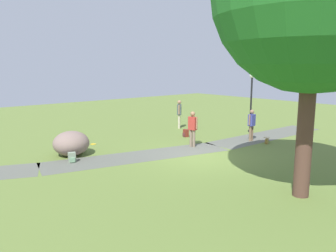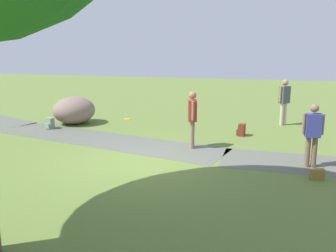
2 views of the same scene
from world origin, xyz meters
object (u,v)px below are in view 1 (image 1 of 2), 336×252
Objects in this scene: passerby_on_path at (179,112)px; spare_backpack_on_lawn at (186,133)px; handbag_on_grass at (267,141)px; lawn_boulder at (71,143)px; man_near_boulder at (193,126)px; lamp_post at (251,96)px; woman_with_handbag at (252,123)px; backpack_by_boulder at (72,157)px; frisbee_on_grass at (93,144)px.

passerby_on_path is 2.66m from spare_backpack_on_lawn.
passerby_on_path reaches higher than handbag_on_grass.
man_near_boulder reaches higher than lawn_boulder.
woman_with_handbag is (1.95, 1.49, -1.17)m from lamp_post.
lawn_boulder is at bearing -26.68° from handbag_on_grass.
lamp_post is 10.43m from lawn_boulder.
frisbee_on_grass is (-2.14, -2.27, -0.18)m from backpack_by_boulder.
woman_with_handbag is at bearing 158.32° from lawn_boulder.
handbag_on_grass is 9.26m from backpack_by_boulder.
lamp_post is 3.61m from handbag_on_grass.
backpack_by_boulder reaches higher than handbag_on_grass.
frisbee_on_grass is (-1.69, -1.25, -0.51)m from lawn_boulder.
handbag_on_grass is at bearing 160.22° from backpack_by_boulder.
handbag_on_grass is (-0.06, 0.89, -0.78)m from woman_with_handbag.
lawn_boulder is 5.46× the size of backpack_by_boulder.
spare_backpack_on_lawn is (3.81, -1.39, -1.90)m from lamp_post.
spare_backpack_on_lawn is at bearing 55.71° from passerby_on_path.
passerby_on_path is (-7.77, -1.71, 0.48)m from lawn_boulder.
spare_backpack_on_lawn is (1.92, -3.77, 0.05)m from handbag_on_grass.
man_near_boulder is 2.42m from spare_backpack_on_lawn.
spare_backpack_on_lawn is (-1.33, -1.87, -0.78)m from man_near_boulder.
man_near_boulder is 4.75× the size of handbag_on_grass.
lamp_post reaches higher than frisbee_on_grass.
passerby_on_path is (-2.76, -3.96, 0.03)m from man_near_boulder.
lamp_post is at bearing 170.11° from lawn_boulder.
passerby_on_path reaches higher than spare_backpack_on_lawn.
man_near_boulder is at bearing 54.47° from spare_backpack_on_lawn.
passerby_on_path is at bearing -167.62° from lawn_boulder.
woman_with_handbag is at bearing 37.35° from lamp_post.
frisbee_on_grass is at bearing -46.50° from man_near_boulder.
lawn_boulder reaches higher than spare_backpack_on_lawn.
spare_backpack_on_lawn is at bearing -125.53° from man_near_boulder.
spare_backpack_on_lawn is at bearing -174.69° from backpack_by_boulder.
backpack_by_boulder is 6.83m from spare_backpack_on_lawn.
lawn_boulder is at bearing -24.19° from man_near_boulder.
woman_with_handbag is 3.35m from man_near_boulder.
lamp_post is 10.81m from backpack_by_boulder.
lamp_post is 4.36m from passerby_on_path.
handbag_on_grass is at bearing 153.32° from lawn_boulder.
woman_with_handbag is at bearing 165.46° from backpack_by_boulder.
passerby_on_path is 4.30× the size of spare_backpack_on_lawn.
lawn_boulder is 9.26m from handbag_on_grass.
man_near_boulder is at bearing 167.27° from backpack_by_boulder.
lawn_boulder is 6.37m from spare_backpack_on_lawn.
lawn_boulder is 1.36× the size of woman_with_handbag.
passerby_on_path reaches higher than lawn_boulder.
lawn_boulder reaches higher than handbag_on_grass.
woman_with_handbag is 0.95× the size of man_near_boulder.
lamp_post is at bearing -174.67° from man_near_boulder.
woman_with_handbag is at bearing 162.45° from man_near_boulder.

